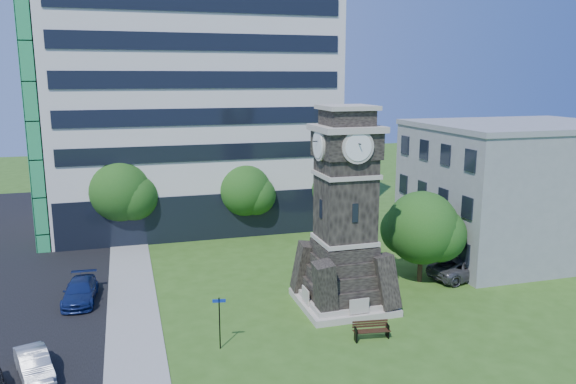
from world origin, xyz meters
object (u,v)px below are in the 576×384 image
object	(u,v)px
car_street_mid	(34,364)
street_sign	(219,317)
car_east_lot	(465,268)
park_bench	(371,329)
car_street_north	(80,291)
clock_tower	(345,222)

from	to	relation	value
car_street_mid	street_sign	xyz separation A→B (m)	(8.84, 0.29, 1.14)
car_east_lot	park_bench	distance (m)	12.22
car_street_mid	car_east_lot	xyz separation A→B (m)	(27.00, 5.83, 0.13)
car_street_north	street_sign	world-z (taller)	street_sign
park_bench	street_sign	bearing A→B (deg)	179.24
clock_tower	car_street_north	xyz separation A→B (m)	(-15.60, 5.13, -4.61)
car_street_north	clock_tower	bearing A→B (deg)	-14.58
car_street_mid	street_sign	world-z (taller)	street_sign
car_east_lot	park_bench	bearing A→B (deg)	113.12
clock_tower	street_sign	xyz separation A→B (m)	(-8.25, -3.52, -3.53)
car_street_north	park_bench	size ratio (longest dim) A/B	2.37
clock_tower	car_east_lot	distance (m)	11.09
car_street_mid	park_bench	bearing A→B (deg)	-20.25
clock_tower	park_bench	size ratio (longest dim) A/B	6.24
clock_tower	street_sign	bearing A→B (deg)	-156.89
clock_tower	car_street_north	distance (m)	17.06
car_street_north	street_sign	distance (m)	11.41
clock_tower	car_east_lot	xyz separation A→B (m)	(9.92, 2.02, -4.54)
car_east_lot	car_street_mid	bearing A→B (deg)	91.86
car_street_mid	car_street_north	world-z (taller)	car_street_north
car_street_north	park_bench	xyz separation A→B (m)	(15.32, -9.85, -0.14)
car_street_north	park_bench	world-z (taller)	car_street_north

